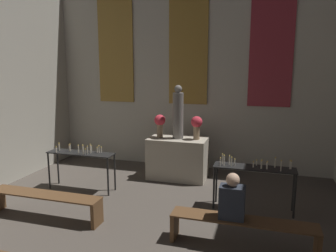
{
  "coord_description": "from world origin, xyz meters",
  "views": [
    {
      "loc": [
        1.89,
        2.35,
        2.59
      ],
      "look_at": [
        0.0,
        8.69,
        1.38
      ],
      "focal_mm": 35.0,
      "sensor_mm": 36.0,
      "label": 1
    }
  ],
  "objects_px": {
    "candle_rack_left": "(81,157)",
    "pew_back_right": "(242,227)",
    "statue": "(178,114)",
    "pew_back_left": "(44,200)",
    "candle_rack_right": "(254,173)",
    "flower_vase_left": "(160,123)",
    "altar": "(178,158)",
    "person_seated": "(232,199)",
    "flower_vase_right": "(197,125)"
  },
  "relations": [
    {
      "from": "candle_rack_left",
      "to": "pew_back_right",
      "type": "xyz_separation_m",
      "value": [
        3.43,
        -1.37,
        -0.38
      ]
    },
    {
      "from": "statue",
      "to": "pew_back_left",
      "type": "height_order",
      "value": "statue"
    },
    {
      "from": "statue",
      "to": "candle_rack_right",
      "type": "relative_size",
      "value": 0.85
    },
    {
      "from": "flower_vase_left",
      "to": "pew_back_right",
      "type": "bearing_deg",
      "value": -51.69
    },
    {
      "from": "altar",
      "to": "person_seated",
      "type": "relative_size",
      "value": 1.99
    },
    {
      "from": "flower_vase_left",
      "to": "candle_rack_right",
      "type": "relative_size",
      "value": 0.37
    },
    {
      "from": "candle_rack_left",
      "to": "pew_back_left",
      "type": "xyz_separation_m",
      "value": [
        0.1,
        -1.37,
        -0.38
      ]
    },
    {
      "from": "statue",
      "to": "pew_back_right",
      "type": "height_order",
      "value": "statue"
    },
    {
      "from": "statue",
      "to": "pew_back_right",
      "type": "distance_m",
      "value": 3.36
    },
    {
      "from": "altar",
      "to": "pew_back_right",
      "type": "distance_m",
      "value": 3.15
    },
    {
      "from": "statue",
      "to": "flower_vase_left",
      "type": "height_order",
      "value": "statue"
    },
    {
      "from": "altar",
      "to": "statue",
      "type": "bearing_deg",
      "value": 0.0
    },
    {
      "from": "flower_vase_left",
      "to": "altar",
      "type": "bearing_deg",
      "value": 0.0
    },
    {
      "from": "flower_vase_left",
      "to": "candle_rack_left",
      "type": "xyz_separation_m",
      "value": [
        -1.33,
        -1.29,
        -0.59
      ]
    },
    {
      "from": "flower_vase_right",
      "to": "pew_back_left",
      "type": "relative_size",
      "value": 0.26
    },
    {
      "from": "candle_rack_left",
      "to": "flower_vase_right",
      "type": "bearing_deg",
      "value": 30.38
    },
    {
      "from": "pew_back_right",
      "to": "candle_rack_right",
      "type": "bearing_deg",
      "value": 85.98
    },
    {
      "from": "flower_vase_right",
      "to": "pew_back_right",
      "type": "relative_size",
      "value": 0.26
    },
    {
      "from": "statue",
      "to": "person_seated",
      "type": "height_order",
      "value": "statue"
    },
    {
      "from": "candle_rack_right",
      "to": "person_seated",
      "type": "relative_size",
      "value": 2.14
    },
    {
      "from": "person_seated",
      "to": "altar",
      "type": "bearing_deg",
      "value": 119.55
    },
    {
      "from": "statue",
      "to": "candle_rack_left",
      "type": "bearing_deg",
      "value": -143.83
    },
    {
      "from": "candle_rack_left",
      "to": "flower_vase_left",
      "type": "bearing_deg",
      "value": 44.16
    },
    {
      "from": "pew_back_right",
      "to": "flower_vase_left",
      "type": "bearing_deg",
      "value": 128.31
    },
    {
      "from": "pew_back_left",
      "to": "pew_back_right",
      "type": "xyz_separation_m",
      "value": [
        3.33,
        0.0,
        0.0
      ]
    },
    {
      "from": "altar",
      "to": "pew_back_left",
      "type": "relative_size",
      "value": 0.65
    },
    {
      "from": "flower_vase_left",
      "to": "person_seated",
      "type": "distance_m",
      "value": 3.35
    },
    {
      "from": "flower_vase_right",
      "to": "pew_back_left",
      "type": "height_order",
      "value": "flower_vase_right"
    },
    {
      "from": "pew_back_left",
      "to": "person_seated",
      "type": "distance_m",
      "value": 3.2
    },
    {
      "from": "altar",
      "to": "candle_rack_right",
      "type": "distance_m",
      "value": 2.2
    },
    {
      "from": "altar",
      "to": "pew_back_right",
      "type": "bearing_deg",
      "value": -57.95
    },
    {
      "from": "flower_vase_right",
      "to": "person_seated",
      "type": "bearing_deg",
      "value": -68.05
    },
    {
      "from": "pew_back_left",
      "to": "person_seated",
      "type": "xyz_separation_m",
      "value": [
        3.18,
        0.0,
        0.41
      ]
    },
    {
      "from": "statue",
      "to": "flower_vase_right",
      "type": "relative_size",
      "value": 2.29
    },
    {
      "from": "candle_rack_left",
      "to": "candle_rack_right",
      "type": "distance_m",
      "value": 3.53
    },
    {
      "from": "statue",
      "to": "candle_rack_right",
      "type": "height_order",
      "value": "statue"
    },
    {
      "from": "person_seated",
      "to": "statue",
      "type": "bearing_deg",
      "value": 119.55
    },
    {
      "from": "flower_vase_right",
      "to": "pew_back_left",
      "type": "distance_m",
      "value": 3.53
    },
    {
      "from": "flower_vase_right",
      "to": "candle_rack_left",
      "type": "relative_size",
      "value": 0.37
    },
    {
      "from": "candle_rack_left",
      "to": "altar",
      "type": "bearing_deg",
      "value": 36.17
    },
    {
      "from": "altar",
      "to": "candle_rack_right",
      "type": "relative_size",
      "value": 0.93
    },
    {
      "from": "flower_vase_right",
      "to": "pew_back_right",
      "type": "distance_m",
      "value": 3.09
    },
    {
      "from": "pew_back_right",
      "to": "altar",
      "type": "bearing_deg",
      "value": 122.05
    },
    {
      "from": "candle_rack_right",
      "to": "candle_rack_left",
      "type": "bearing_deg",
      "value": 179.98
    },
    {
      "from": "candle_rack_left",
      "to": "pew_back_right",
      "type": "relative_size",
      "value": 0.7
    },
    {
      "from": "flower_vase_right",
      "to": "pew_back_right",
      "type": "xyz_separation_m",
      "value": [
        1.23,
        -2.66,
        -0.97
      ]
    },
    {
      "from": "statue",
      "to": "person_seated",
      "type": "distance_m",
      "value": 3.16
    },
    {
      "from": "candle_rack_right",
      "to": "flower_vase_left",
      "type": "bearing_deg",
      "value": 149.55
    },
    {
      "from": "flower_vase_left",
      "to": "pew_back_left",
      "type": "relative_size",
      "value": 0.26
    },
    {
      "from": "statue",
      "to": "candle_rack_left",
      "type": "xyz_separation_m",
      "value": [
        -1.77,
        -1.29,
        -0.82
      ]
    }
  ]
}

